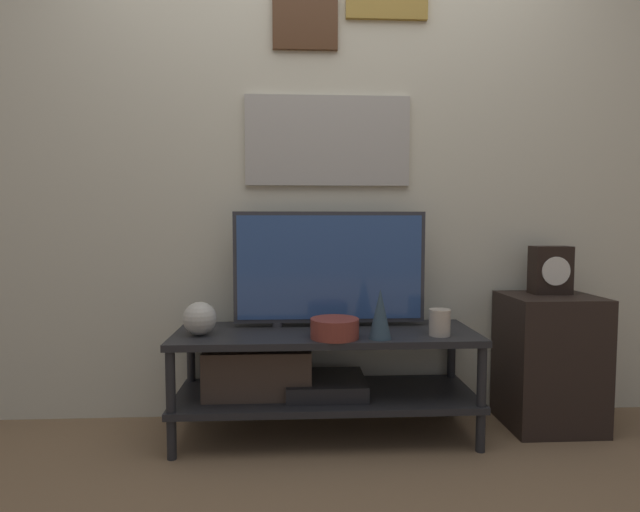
% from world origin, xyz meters
% --- Properties ---
extents(ground_plane, '(12.00, 12.00, 0.00)m').
position_xyz_m(ground_plane, '(0.00, 0.00, 0.00)').
color(ground_plane, '#846647').
extents(wall_back, '(6.40, 0.08, 2.70)m').
position_xyz_m(wall_back, '(-0.00, 0.56, 1.36)').
color(wall_back, beige).
rests_on(wall_back, ground_plane).
extents(media_console, '(1.36, 0.47, 0.49)m').
position_xyz_m(media_console, '(-0.11, 0.27, 0.31)').
color(media_console, '#232326').
rests_on(media_console, ground_plane).
extents(television, '(0.90, 0.05, 0.55)m').
position_xyz_m(television, '(0.03, 0.38, 0.77)').
color(television, '#333338').
rests_on(television, media_console).
extents(vase_round_glass, '(0.15, 0.15, 0.15)m').
position_xyz_m(vase_round_glass, '(-0.56, 0.22, 0.56)').
color(vase_round_glass, beige).
rests_on(vase_round_glass, media_console).
extents(vase_wide_bowl, '(0.21, 0.21, 0.08)m').
position_xyz_m(vase_wide_bowl, '(0.03, 0.14, 0.53)').
color(vase_wide_bowl, brown).
rests_on(vase_wide_bowl, media_console).
extents(vase_slim_bronze, '(0.10, 0.10, 0.21)m').
position_xyz_m(vase_slim_bronze, '(0.22, 0.11, 0.59)').
color(vase_slim_bronze, '#2D4251').
rests_on(vase_slim_bronze, media_console).
extents(candle_jar, '(0.09, 0.09, 0.12)m').
position_xyz_m(candle_jar, '(0.49, 0.16, 0.54)').
color(candle_jar, '#C1B29E').
rests_on(candle_jar, media_console).
extents(side_table, '(0.42, 0.37, 0.63)m').
position_xyz_m(side_table, '(1.08, 0.32, 0.32)').
color(side_table, black).
rests_on(side_table, ground_plane).
extents(mantel_clock, '(0.18, 0.11, 0.23)m').
position_xyz_m(mantel_clock, '(1.10, 0.38, 0.75)').
color(mantel_clock, black).
rests_on(mantel_clock, side_table).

